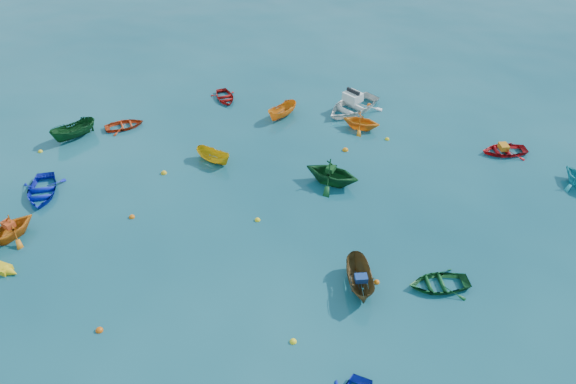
# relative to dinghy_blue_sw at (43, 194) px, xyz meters

# --- Properties ---
(ground) EXTENTS (160.00, 160.00, 0.00)m
(ground) POSITION_rel_dinghy_blue_sw_xyz_m (14.22, -2.79, 0.00)
(ground) COLOR #0B3E50
(ground) RESTS_ON ground
(dinghy_blue_sw) EXTENTS (3.55, 4.11, 0.71)m
(dinghy_blue_sw) POSITION_rel_dinghy_blue_sw_xyz_m (0.00, 0.00, 0.00)
(dinghy_blue_sw) COLOR #0F1DBD
(dinghy_blue_sw) RESTS_ON ground
(sampan_brown_mid) EXTENTS (1.93, 3.35, 1.22)m
(sampan_brown_mid) POSITION_rel_dinghy_blue_sw_xyz_m (18.84, -4.05, 0.00)
(sampan_brown_mid) COLOR brown
(sampan_brown_mid) RESTS_ON ground
(dinghy_orange_w) EXTENTS (3.35, 3.54, 1.47)m
(dinghy_orange_w) POSITION_rel_dinghy_blue_sw_xyz_m (0.34, -3.74, 0.00)
(dinghy_orange_w) COLOR orange
(dinghy_orange_w) RESTS_ON ground
(sampan_yellow_mid) EXTENTS (2.71, 1.87, 0.98)m
(sampan_yellow_mid) POSITION_rel_dinghy_blue_sw_xyz_m (8.96, 5.00, 0.00)
(sampan_yellow_mid) COLOR gold
(sampan_yellow_mid) RESTS_ON ground
(dinghy_green_e) EXTENTS (3.43, 2.86, 0.61)m
(dinghy_green_e) POSITION_rel_dinghy_blue_sw_xyz_m (22.59, -3.33, 0.00)
(dinghy_green_e) COLOR #125022
(dinghy_green_e) RESTS_ON ground
(dinghy_red_nw) EXTENTS (3.23, 2.99, 0.55)m
(dinghy_red_nw) POSITION_rel_dinghy_blue_sw_xyz_m (1.73, 7.95, 0.00)
(dinghy_red_nw) COLOR red
(dinghy_red_nw) RESTS_ON ground
(sampan_orange_n) EXTENTS (2.28, 2.86, 1.05)m
(sampan_orange_n) POSITION_rel_dinghy_blue_sw_xyz_m (12.22, 11.24, 0.00)
(sampan_orange_n) COLOR orange
(sampan_orange_n) RESTS_ON ground
(dinghy_green_n) EXTENTS (3.93, 3.61, 1.73)m
(dinghy_green_n) POSITION_rel_dinghy_blue_sw_xyz_m (16.55, 4.05, 0.00)
(dinghy_green_n) COLOR #10481E
(dinghy_green_n) RESTS_ON ground
(dinghy_red_ne) EXTENTS (3.35, 2.76, 0.60)m
(dinghy_red_ne) POSITION_rel_dinghy_blue_sw_xyz_m (27.15, 9.26, 0.00)
(dinghy_red_ne) COLOR red
(dinghy_red_ne) RESTS_ON ground
(dinghy_red_far) EXTENTS (2.90, 3.18, 0.54)m
(dinghy_red_far) POSITION_rel_dinghy_blue_sw_xyz_m (7.50, 13.08, 0.00)
(dinghy_red_far) COLOR #A2100D
(dinghy_red_far) RESTS_ON ground
(dinghy_orange_far) EXTENTS (2.95, 2.67, 1.35)m
(dinghy_orange_far) POSITION_rel_dinghy_blue_sw_xyz_m (17.81, 10.65, 0.00)
(dinghy_orange_far) COLOR orange
(dinghy_orange_far) RESTS_ON ground
(sampan_green_far) EXTENTS (2.83, 3.20, 1.21)m
(sampan_green_far) POSITION_rel_dinghy_blue_sw_xyz_m (-0.98, 6.08, 0.00)
(sampan_green_far) COLOR #0F411A
(sampan_green_far) RESTS_ON ground
(motorboat_white) EXTENTS (5.34, 5.60, 1.55)m
(motorboat_white) POSITION_rel_dinghy_blue_sw_xyz_m (17.00, 13.09, 0.00)
(motorboat_white) COLOR white
(motorboat_white) RESTS_ON ground
(tarp_blue_a) EXTENTS (0.69, 0.59, 0.29)m
(tarp_blue_a) POSITION_rel_dinghy_blue_sw_xyz_m (18.88, -4.20, 0.76)
(tarp_blue_a) COLOR navy
(tarp_blue_a) RESTS_ON sampan_brown_mid
(tarp_orange_a) EXTENTS (0.77, 0.69, 0.30)m
(tarp_orange_a) POSITION_rel_dinghy_blue_sw_xyz_m (0.36, -3.69, 0.89)
(tarp_orange_a) COLOR red
(tarp_orange_a) RESTS_ON dinghy_orange_w
(tarp_green_b) EXTENTS (0.59, 0.69, 0.29)m
(tarp_green_b) POSITION_rel_dinghy_blue_sw_xyz_m (16.46, 4.07, 1.01)
(tarp_green_b) COLOR #104117
(tarp_green_b) RESTS_ON dinghy_green_n
(tarp_orange_b) EXTENTS (0.68, 0.80, 0.34)m
(tarp_orange_b) POSITION_rel_dinghy_blue_sw_xyz_m (27.05, 9.24, 0.47)
(tarp_orange_b) COLOR orange
(tarp_orange_b) RESTS_ON dinghy_red_ne
(buoy_or_a) EXTENTS (0.34, 0.34, 0.34)m
(buoy_or_a) POSITION_rel_dinghy_blue_sw_xyz_m (7.61, -8.71, 0.00)
(buoy_or_a) COLOR #D9550B
(buoy_or_a) RESTS_ON ground
(buoy_ye_a) EXTENTS (0.31, 0.31, 0.31)m
(buoy_ye_a) POSITION_rel_dinghy_blue_sw_xyz_m (16.23, -7.79, 0.00)
(buoy_ye_a) COLOR yellow
(buoy_ye_a) RESTS_ON ground
(buoy_or_b) EXTENTS (0.30, 0.30, 0.30)m
(buoy_or_b) POSITION_rel_dinghy_blue_sw_xyz_m (19.65, -3.61, 0.00)
(buoy_or_b) COLOR orange
(buoy_or_b) RESTS_ON ground
(buoy_ye_b) EXTENTS (0.29, 0.29, 0.29)m
(buoy_ye_b) POSITION_rel_dinghy_blue_sw_xyz_m (-2.45, 4.10, 0.00)
(buoy_ye_b) COLOR yellow
(buoy_ye_b) RESTS_ON ground
(buoy_or_c) EXTENTS (0.33, 0.33, 0.33)m
(buoy_or_c) POSITION_rel_dinghy_blue_sw_xyz_m (5.98, -1.07, 0.00)
(buoy_or_c) COLOR orange
(buoy_or_c) RESTS_ON ground
(buoy_ye_c) EXTENTS (0.32, 0.32, 0.32)m
(buoy_ye_c) POSITION_rel_dinghy_blue_sw_xyz_m (12.92, -0.09, 0.00)
(buoy_ye_c) COLOR yellow
(buoy_ye_c) RESTS_ON ground
(buoy_or_d) EXTENTS (0.39, 0.39, 0.39)m
(buoy_or_d) POSITION_rel_dinghy_blue_sw_xyz_m (17.03, 7.74, 0.00)
(buoy_or_d) COLOR orange
(buoy_or_d) RESTS_ON ground
(buoy_ye_d) EXTENTS (0.37, 0.37, 0.37)m
(buoy_ye_d) POSITION_rel_dinghy_blue_sw_xyz_m (6.28, 3.22, 0.00)
(buoy_ye_d) COLOR gold
(buoy_ye_d) RESTS_ON ground
(buoy_or_e) EXTENTS (0.34, 0.34, 0.34)m
(buoy_or_e) POSITION_rel_dinghy_blue_sw_xyz_m (18.20, 14.02, 0.00)
(buoy_or_e) COLOR #EF530D
(buoy_or_e) RESTS_ON ground
(buoy_ye_e) EXTENTS (0.30, 0.30, 0.30)m
(buoy_ye_e) POSITION_rel_dinghy_blue_sw_xyz_m (19.67, 9.54, 0.00)
(buoy_ye_e) COLOR yellow
(buoy_ye_e) RESTS_ON ground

